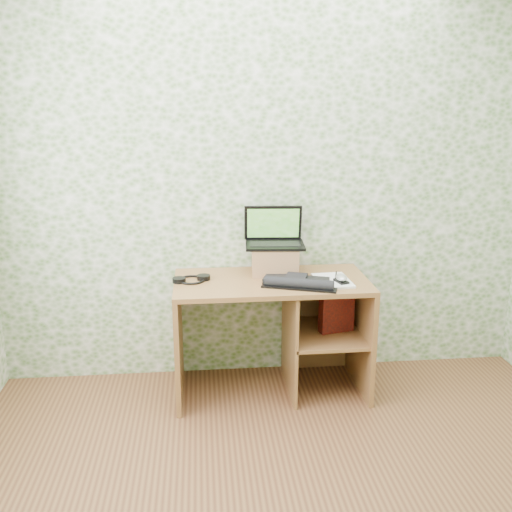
{
  "coord_description": "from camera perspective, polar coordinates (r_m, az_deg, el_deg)",
  "views": [
    {
      "loc": [
        -0.43,
        -1.89,
        1.85
      ],
      "look_at": [
        -0.1,
        1.39,
        0.92
      ],
      "focal_mm": 40.0,
      "sensor_mm": 36.0,
      "label": 1
    }
  ],
  "objects": [
    {
      "name": "wall_back",
      "position": [
        3.71,
        1.01,
        7.21
      ],
      "size": [
        3.5,
        0.0,
        3.5
      ],
      "primitive_type": "plane",
      "rotation": [
        1.57,
        0.0,
        0.0
      ],
      "color": "silver",
      "rests_on": "ground"
    },
    {
      "name": "keyboard",
      "position": [
        3.43,
        4.17,
        -2.59
      ],
      "size": [
        0.45,
        0.36,
        0.06
      ],
      "rotation": [
        0.0,
        0.0,
        -0.34
      ],
      "color": "black",
      "rests_on": "desk"
    },
    {
      "name": "desk",
      "position": [
        3.66,
        2.68,
        -6.22
      ],
      "size": [
        1.2,
        0.6,
        0.75
      ],
      "color": "brown",
      "rests_on": "floor"
    },
    {
      "name": "notepad",
      "position": [
        3.53,
        7.68,
        -2.45
      ],
      "size": [
        0.22,
        0.3,
        0.01
      ],
      "primitive_type": "cube",
      "rotation": [
        0.0,
        0.0,
        0.05
      ],
      "color": "white",
      "rests_on": "desk"
    },
    {
      "name": "mouse",
      "position": [
        3.48,
        8.53,
        -2.31
      ],
      "size": [
        0.09,
        0.12,
        0.04
      ],
      "primitive_type": "ellipsoid",
      "rotation": [
        0.0,
        0.0,
        0.29
      ],
      "color": "silver",
      "rests_on": "notepad"
    },
    {
      "name": "laptop",
      "position": [
        3.65,
        1.83,
        2.01
      ],
      "size": [
        0.39,
        0.29,
        0.25
      ],
      "rotation": [
        0.0,
        0.0,
        -0.08
      ],
      "color": "black",
      "rests_on": "riser"
    },
    {
      "name": "headphones",
      "position": [
        3.53,
        -6.47,
        -2.33
      ],
      "size": [
        0.23,
        0.21,
        0.03
      ],
      "rotation": [
        0.0,
        0.0,
        0.26
      ],
      "color": "black",
      "rests_on": "desk"
    },
    {
      "name": "pen",
      "position": [
        3.61,
        8.0,
        -1.86
      ],
      "size": [
        0.04,
        0.12,
        0.01
      ],
      "primitive_type": "cylinder",
      "rotation": [
        1.57,
        0.0,
        -0.27
      ],
      "color": "black",
      "rests_on": "notepad"
    },
    {
      "name": "riser",
      "position": [
        3.65,
        1.89,
        -0.37
      ],
      "size": [
        0.31,
        0.26,
        0.18
      ],
      "primitive_type": "cube",
      "rotation": [
        0.0,
        0.0,
        -0.08
      ],
      "color": "brown",
      "rests_on": "desk"
    },
    {
      "name": "red_box",
      "position": [
        3.68,
        8.05,
        -5.55
      ],
      "size": [
        0.23,
        0.12,
        0.26
      ],
      "primitive_type": "cube",
      "rotation": [
        0.0,
        0.0,
        0.23
      ],
      "color": "maroon",
      "rests_on": "desk"
    }
  ]
}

